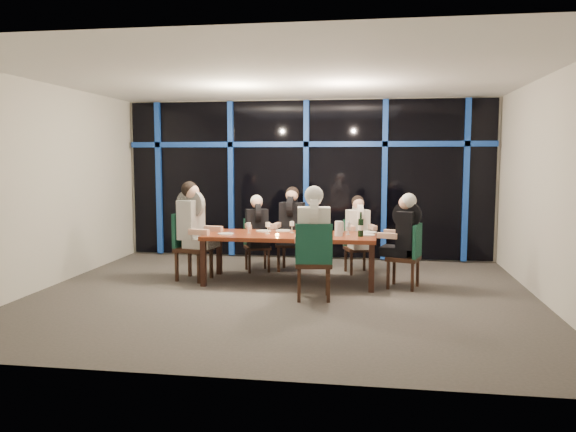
{
  "coord_description": "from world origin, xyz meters",
  "views": [
    {
      "loc": [
        1.24,
        -7.59,
        1.92
      ],
      "look_at": [
        0.0,
        0.6,
        1.05
      ],
      "focal_mm": 35.0,
      "sensor_mm": 36.0,
      "label": 1
    }
  ],
  "objects": [
    {
      "name": "chair_end_left",
      "position": [
        -1.61,
        0.79,
        0.59
      ],
      "size": [
        0.58,
        0.58,
        1.05
      ],
      "rotation": [
        0.0,
        0.0,
        1.36
      ],
      "color": "black",
      "rests_on": "ground"
    },
    {
      "name": "chair_near_mid",
      "position": [
        0.47,
        -0.23,
        0.59
      ],
      "size": [
        0.54,
        0.54,
        1.05
      ],
      "rotation": [
        0.0,
        0.0,
        3.26
      ],
      "color": "black",
      "rests_on": "ground"
    },
    {
      "name": "plate_near_mid",
      "position": [
        0.39,
        0.42,
        0.76
      ],
      "size": [
        0.24,
        0.24,
        0.01
      ],
      "primitive_type": "cylinder",
      "color": "white",
      "rests_on": "dining_table"
    },
    {
      "name": "wine_glass_b",
      "position": [
        0.01,
        0.96,
        0.88
      ],
      "size": [
        0.07,
        0.07,
        0.18
      ],
      "color": "silver",
      "rests_on": "dining_table"
    },
    {
      "name": "diner_end_right",
      "position": [
        1.7,
        0.7,
        0.91
      ],
      "size": [
        0.65,
        0.56,
        0.93
      ],
      "rotation": [
        0.0,
        0.0,
        4.43
      ],
      "color": "black",
      "rests_on": "ground"
    },
    {
      "name": "plate_far_mid",
      "position": [
        -0.16,
        1.16,
        0.76
      ],
      "size": [
        0.24,
        0.24,
        0.01
      ],
      "primitive_type": "cylinder",
      "color": "white",
      "rests_on": "dining_table"
    },
    {
      "name": "wine_bottle",
      "position": [
        1.07,
        0.7,
        0.89
      ],
      "size": [
        0.08,
        0.08,
        0.36
      ],
      "rotation": [
        0.0,
        0.0,
        0.42
      ],
      "color": "black",
      "rests_on": "dining_table"
    },
    {
      "name": "chair_far_left",
      "position": [
        -0.7,
        1.65,
        0.49
      ],
      "size": [
        0.53,
        0.53,
        0.88
      ],
      "rotation": [
        0.0,
        0.0,
        0.38
      ],
      "color": "black",
      "rests_on": "ground"
    },
    {
      "name": "chair_far_mid",
      "position": [
        -0.1,
        1.8,
        0.54
      ],
      "size": [
        0.49,
        0.49,
        0.97
      ],
      "rotation": [
        0.0,
        0.0,
        -0.1
      ],
      "color": "black",
      "rests_on": "ground"
    },
    {
      "name": "diner_near_mid",
      "position": [
        0.46,
        -0.14,
        1.0
      ],
      "size": [
        0.56,
        0.68,
        1.02
      ],
      "rotation": [
        0.0,
        0.0,
        3.26
      ],
      "color": "silver",
      "rests_on": "ground"
    },
    {
      "name": "plate_far_right",
      "position": [
        1.2,
        1.14,
        0.76
      ],
      "size": [
        0.24,
        0.24,
        0.01
      ],
      "primitive_type": "cylinder",
      "color": "white",
      "rests_on": "dining_table"
    },
    {
      "name": "room",
      "position": [
        0.0,
        0.0,
        2.02
      ],
      "size": [
        7.04,
        7.0,
        3.02
      ],
      "color": "#4F4A46",
      "rests_on": "ground"
    },
    {
      "name": "chair_far_right",
      "position": [
        0.99,
        1.75,
        0.49
      ],
      "size": [
        0.52,
        0.52,
        0.88
      ],
      "rotation": [
        0.0,
        0.0,
        0.33
      ],
      "color": "black",
      "rests_on": "ground"
    },
    {
      "name": "wine_glass_c",
      "position": [
        0.37,
        0.71,
        0.88
      ],
      "size": [
        0.07,
        0.07,
        0.17
      ],
      "color": "silver",
      "rests_on": "dining_table"
    },
    {
      "name": "chair_end_right",
      "position": [
        1.78,
        0.67,
        0.53
      ],
      "size": [
        0.55,
        0.55,
        0.95
      ],
      "rotation": [
        0.0,
        0.0,
        4.43
      ],
      "color": "black",
      "rests_on": "ground"
    },
    {
      "name": "diner_far_mid",
      "position": [
        -0.11,
        1.72,
        0.93
      ],
      "size": [
        0.51,
        0.63,
        0.95
      ],
      "rotation": [
        0.0,
        0.0,
        -0.1
      ],
      "color": "black",
      "rests_on": "ground"
    },
    {
      "name": "tea_light",
      "position": [
        -0.16,
        0.6,
        0.77
      ],
      "size": [
        0.05,
        0.05,
        0.03
      ],
      "primitive_type": "cylinder",
      "color": "#FFAD4C",
      "rests_on": "dining_table"
    },
    {
      "name": "diner_far_right",
      "position": [
        1.01,
        1.68,
        0.84
      ],
      "size": [
        0.53,
        0.6,
        0.86
      ],
      "rotation": [
        0.0,
        0.0,
        0.33
      ],
      "color": "silver",
      "rests_on": "ground"
    },
    {
      "name": "wine_glass_e",
      "position": [
        0.88,
        0.9,
        0.89
      ],
      "size": [
        0.07,
        0.07,
        0.19
      ],
      "color": "silver",
      "rests_on": "dining_table"
    },
    {
      "name": "water_pitcher",
      "position": [
        0.75,
        0.72,
        0.86
      ],
      "size": [
        0.14,
        0.12,
        0.22
      ],
      "rotation": [
        0.0,
        0.0,
        -0.39
      ],
      "color": "white",
      "rests_on": "dining_table"
    },
    {
      "name": "wine_glass_a",
      "position": [
        -0.34,
        0.79,
        0.88
      ],
      "size": [
        0.07,
        0.07,
        0.18
      ],
      "color": "silver",
      "rests_on": "dining_table"
    },
    {
      "name": "plate_far_left",
      "position": [
        -0.46,
        1.06,
        0.76
      ],
      "size": [
        0.24,
        0.24,
        0.01
      ],
      "primitive_type": "cylinder",
      "color": "white",
      "rests_on": "dining_table"
    },
    {
      "name": "window_wall",
      "position": [
        0.01,
        2.93,
        1.55
      ],
      "size": [
        6.86,
        0.43,
        2.94
      ],
      "color": "black",
      "rests_on": "ground"
    },
    {
      "name": "plate_end_right",
      "position": [
        1.16,
        0.85,
        0.76
      ],
      "size": [
        0.24,
        0.24,
        0.01
      ],
      "primitive_type": "cylinder",
      "color": "white",
      "rests_on": "dining_table"
    },
    {
      "name": "diner_end_left",
      "position": [
        -1.52,
        0.77,
        1.0
      ],
      "size": [
        0.7,
        0.58,
        1.03
      ],
      "rotation": [
        0.0,
        0.0,
        1.36
      ],
      "color": "black",
      "rests_on": "ground"
    },
    {
      "name": "dining_table",
      "position": [
        0.0,
        0.8,
        0.68
      ],
      "size": [
        2.6,
        1.0,
        0.75
      ],
      "color": "maroon",
      "rests_on": "ground"
    },
    {
      "name": "diner_far_left",
      "position": [
        -0.67,
        1.59,
        0.84
      ],
      "size": [
        0.54,
        0.6,
        0.86
      ],
      "rotation": [
        0.0,
        0.0,
        0.38
      ],
      "color": "black",
      "rests_on": "ground"
    },
    {
      "name": "wine_glass_d",
      "position": [
        -0.65,
        0.83,
        0.87
      ],
      "size": [
        0.06,
        0.06,
        0.17
      ],
      "color": "white",
      "rests_on": "dining_table"
    },
    {
      "name": "plate_end_left",
      "position": [
        -0.97,
        0.65,
        0.76
      ],
      "size": [
        0.24,
        0.24,
        0.01
      ],
      "primitive_type": "cylinder",
      "color": "white",
      "rests_on": "dining_table"
    }
  ]
}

